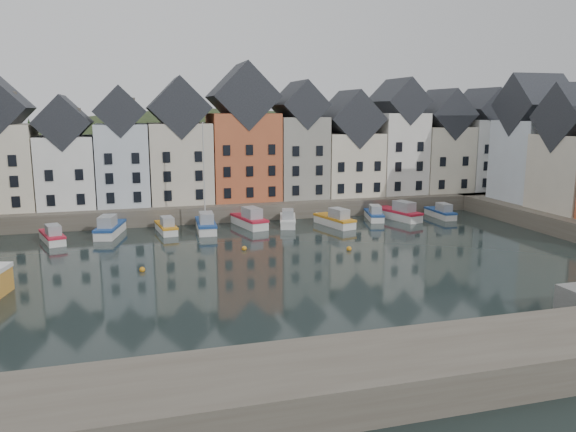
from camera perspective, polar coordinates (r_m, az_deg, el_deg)
name	(u,v)px	position (r m, az deg, el deg)	size (l,w,h in m)	color
ground	(307,268)	(49.67, 1.94, -5.33)	(260.00, 260.00, 0.00)	black
far_quay	(241,203)	(77.88, -4.84, 1.28)	(90.00, 16.00, 2.00)	brown
near_wall	(247,392)	(27.06, -4.21, -17.37)	(50.00, 6.00, 2.00)	brown
hillside	(215,281)	(107.26, -7.39, -6.55)	(153.60, 70.40, 64.00)	#213018
far_terrace	(266,147)	(75.72, -2.24, 7.04)	(72.37, 8.16, 17.78)	#F0E5C9
mooring_buoys	(250,255)	(53.61, -3.90, -3.97)	(20.50, 5.50, 0.50)	orange
boat_a	(53,236)	(64.00, -22.80, -1.92)	(3.34, 5.96, 2.18)	silver
boat_b	(110,229)	(65.37, -17.66, -1.22)	(3.53, 7.02, 2.58)	silver
boat_c	(166,227)	(65.20, -12.25, -1.11)	(2.36, 5.67, 2.12)	silver
boat_d	(206,224)	(65.05, -8.33, -0.84)	(2.43, 6.71, 12.61)	silver
boat_e	(249,220)	(67.15, -3.96, -0.41)	(3.62, 7.21, 2.65)	silver
boat_f	(288,220)	(67.64, -0.02, -0.41)	(3.31, 6.11, 2.24)	silver
boat_g	(335,220)	(67.55, 4.83, -0.41)	(3.50, 6.67, 2.45)	silver
boat_h	(374,215)	(72.08, 8.75, 0.13)	(3.05, 5.81, 2.13)	silver
boat_i	(399,213)	(72.74, 11.26, 0.27)	(3.87, 7.23, 2.65)	silver
boat_j	(441,213)	(75.26, 15.28, 0.33)	(1.85, 5.62, 2.15)	silver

